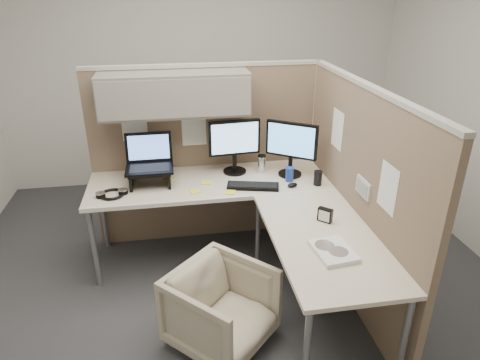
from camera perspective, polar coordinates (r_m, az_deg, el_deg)
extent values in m
plane|color=#2E2E32|center=(3.52, -0.96, -14.53)|extent=(4.50, 4.50, 0.00)
cube|color=#806954|center=(3.88, -4.52, 3.08)|extent=(2.00, 0.05, 1.60)
cube|color=#A8A399|center=(3.66, -4.96, 15.03)|extent=(2.00, 0.06, 0.03)
cube|color=slate|center=(3.54, -8.73, 11.29)|extent=(1.20, 0.34, 0.34)
cube|color=gray|center=(3.37, -8.65, 10.62)|extent=(1.18, 0.01, 0.30)
plane|color=white|center=(3.74, -13.92, 7.28)|extent=(0.26, 0.00, 0.26)
plane|color=white|center=(3.75, -6.15, 6.81)|extent=(0.26, 0.00, 0.26)
cube|color=#806954|center=(3.23, 15.21, -2.38)|extent=(0.05, 2.00, 1.60)
cube|color=#A8A399|center=(2.96, 16.97, 11.80)|extent=(0.06, 2.00, 0.03)
cube|color=#A8A399|center=(4.08, 9.63, 3.91)|extent=(0.06, 0.06, 1.60)
cube|color=silver|center=(3.03, 16.18, -0.99)|extent=(0.02, 0.20, 0.12)
cube|color=gray|center=(3.02, 15.94, -1.01)|extent=(0.00, 0.16, 0.09)
plane|color=white|center=(3.41, 12.86, 6.60)|extent=(0.00, 0.26, 0.26)
plane|color=white|center=(2.73, 19.11, -1.02)|extent=(0.00, 0.26, 0.26)
cube|color=beige|center=(3.58, -3.92, -0.29)|extent=(2.00, 0.68, 0.03)
cube|color=beige|center=(2.86, 11.14, -7.64)|extent=(0.68, 1.30, 0.03)
cube|color=white|center=(3.28, -3.31, -2.75)|extent=(2.00, 0.02, 0.03)
cylinder|color=gray|center=(3.55, -18.84, -8.65)|extent=(0.04, 0.04, 0.70)
cylinder|color=gray|center=(4.05, -17.76, -4.18)|extent=(0.04, 0.04, 0.70)
cylinder|color=gray|center=(2.58, 8.79, -22.35)|extent=(0.04, 0.04, 0.70)
cylinder|color=gray|center=(2.78, 20.97, -19.75)|extent=(0.04, 0.04, 0.70)
cylinder|color=gray|center=(3.55, 2.41, -7.18)|extent=(0.04, 0.04, 0.70)
imported|color=#B6AF91|center=(2.93, -2.47, -16.33)|extent=(0.81, 0.81, 0.61)
cylinder|color=black|center=(3.72, -0.72, 1.19)|extent=(0.20, 0.20, 0.02)
cylinder|color=black|center=(3.69, -0.73, 2.37)|extent=(0.04, 0.04, 0.15)
cube|color=black|center=(3.61, -0.75, 5.67)|extent=(0.44, 0.07, 0.30)
cube|color=#91C7FB|center=(3.59, -0.67, 5.57)|extent=(0.40, 0.04, 0.26)
cylinder|color=black|center=(3.70, 6.65, 0.82)|extent=(0.20, 0.20, 0.02)
cylinder|color=black|center=(3.66, 6.72, 2.01)|extent=(0.04, 0.04, 0.15)
cube|color=black|center=(3.58, 6.89, 5.33)|extent=(0.38, 0.28, 0.30)
cube|color=#559FE7|center=(3.57, 6.79, 5.24)|extent=(0.33, 0.23, 0.26)
cube|color=black|center=(3.52, -11.93, 1.22)|extent=(0.33, 0.27, 0.02)
cube|color=black|center=(3.55, -14.26, 0.19)|extent=(0.02, 0.24, 0.13)
cube|color=black|center=(3.53, -9.44, 0.52)|extent=(0.02, 0.24, 0.13)
cube|color=black|center=(3.51, -11.96, 1.49)|extent=(0.38, 0.27, 0.02)
cube|color=black|center=(3.61, -12.08, 4.35)|extent=(0.38, 0.06, 0.24)
cube|color=#598CF2|center=(3.60, -12.08, 4.29)|extent=(0.33, 0.04, 0.20)
cube|color=black|center=(3.44, 1.74, -0.83)|extent=(0.44, 0.23, 0.02)
ellipsoid|color=black|center=(3.48, 7.00, -0.67)|extent=(0.10, 0.08, 0.03)
cylinder|color=silver|center=(3.71, 2.91, 2.15)|extent=(0.07, 0.07, 0.14)
cylinder|color=black|center=(3.69, 2.94, 3.25)|extent=(0.07, 0.07, 0.01)
cylinder|color=black|center=(3.52, 10.34, 0.27)|extent=(0.07, 0.07, 0.12)
cylinder|color=#1E3FA5|center=(3.56, 6.61, 0.76)|extent=(0.07, 0.07, 0.12)
cube|color=yellow|center=(3.63, -9.53, 0.12)|extent=(0.11, 0.11, 0.01)
cube|color=yellow|center=(3.39, -6.02, -1.55)|extent=(0.10, 0.10, 0.01)
cube|color=yellow|center=(3.36, -1.29, -1.65)|extent=(0.10, 0.10, 0.01)
cube|color=yellow|center=(3.53, -4.50, -0.36)|extent=(0.09, 0.09, 0.01)
torus|color=black|center=(3.45, -16.70, -1.82)|extent=(0.22, 0.22, 0.02)
cylinder|color=black|center=(3.45, -18.09, -1.93)|extent=(0.07, 0.07, 0.03)
cylinder|color=black|center=(3.45, -15.33, -1.52)|extent=(0.07, 0.07, 0.03)
cube|color=white|center=(2.69, 12.33, -9.26)|extent=(0.25, 0.31, 0.03)
cylinder|color=silver|center=(2.67, 13.00, -9.27)|extent=(0.12, 0.12, 0.00)
cylinder|color=silver|center=(2.71, 11.19, -8.48)|extent=(0.12, 0.12, 0.00)
cube|color=black|center=(3.00, 11.28, -4.60)|extent=(0.10, 0.10, 0.10)
cube|color=white|center=(2.99, 11.14, -4.74)|extent=(0.06, 0.06, 0.08)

